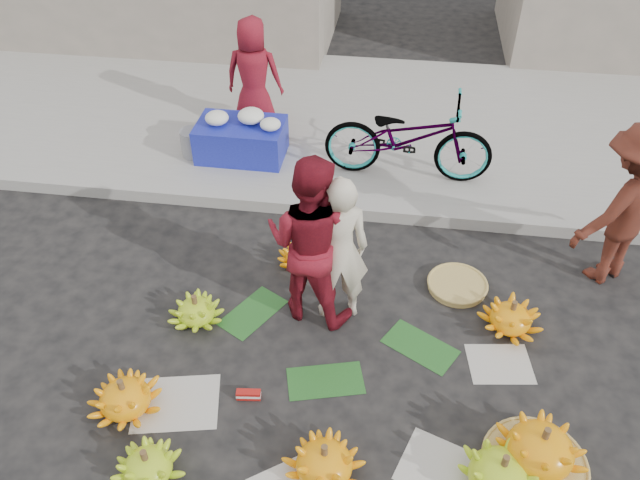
# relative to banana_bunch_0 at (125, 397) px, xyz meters

# --- Properties ---
(ground) EXTENTS (80.00, 80.00, 0.00)m
(ground) POSITION_rel_banana_bunch_0_xyz_m (1.67, 0.71, -0.16)
(ground) COLOR black
(ground) RESTS_ON ground
(curb) EXTENTS (40.00, 0.25, 0.15)m
(curb) POSITION_rel_banana_bunch_0_xyz_m (1.67, 2.91, -0.08)
(curb) COLOR gray
(curb) RESTS_ON ground
(sidewalk) EXTENTS (40.00, 4.00, 0.12)m
(sidewalk) POSITION_rel_banana_bunch_0_xyz_m (1.67, 5.01, -0.10)
(sidewalk) COLOR gray
(sidewalk) RESTS_ON ground
(newspaper_scatter) EXTENTS (3.20, 1.80, 0.00)m
(newspaper_scatter) POSITION_rel_banana_bunch_0_xyz_m (1.67, -0.09, -0.16)
(newspaper_scatter) COLOR beige
(newspaper_scatter) RESTS_ON ground
(banana_leaves) EXTENTS (2.00, 1.00, 0.00)m
(banana_leaves) POSITION_rel_banana_bunch_0_xyz_m (1.57, 0.91, -0.15)
(banana_leaves) COLOR #1B511C
(banana_leaves) RESTS_ON ground
(banana_bunch_0) EXTENTS (0.67, 0.67, 0.36)m
(banana_bunch_0) POSITION_rel_banana_bunch_0_xyz_m (0.00, 0.00, 0.00)
(banana_bunch_0) COLOR #FFA40C
(banana_bunch_0) RESTS_ON ground
(banana_bunch_1) EXTENTS (0.55, 0.55, 0.33)m
(banana_bunch_1) POSITION_rel_banana_bunch_0_xyz_m (0.39, -0.55, -0.02)
(banana_bunch_1) COLOR #8CC11B
(banana_bunch_1) RESTS_ON ground
(banana_bunch_2) EXTENTS (0.76, 0.76, 0.37)m
(banana_bunch_2) POSITION_rel_banana_bunch_0_xyz_m (1.68, -0.35, 0.00)
(banana_bunch_2) COLOR #FFA40C
(banana_bunch_2) RESTS_ON ground
(banana_bunch_3) EXTENTS (0.71, 0.71, 0.40)m
(banana_bunch_3) POSITION_rel_banana_bunch_0_xyz_m (2.96, -0.27, 0.02)
(banana_bunch_3) COLOR #8CC11B
(banana_bunch_3) RESTS_ON ground
(banana_bunch_4) EXTENTS (0.90, 0.90, 0.51)m
(banana_bunch_4) POSITION_rel_banana_bunch_0_xyz_m (3.24, -0.08, 0.07)
(banana_bunch_4) COLOR #AB8C47
(banana_bunch_4) RESTS_ON ground
(banana_bunch_5) EXTENTS (0.67, 0.67, 0.34)m
(banana_bunch_5) POSITION_rel_banana_bunch_0_xyz_m (3.19, 1.36, -0.01)
(banana_bunch_5) COLOR #FFA40C
(banana_bunch_5) RESTS_ON ground
(banana_bunch_6) EXTENTS (0.61, 0.61, 0.32)m
(banana_bunch_6) POSITION_rel_banana_bunch_0_xyz_m (0.28, 1.04, -0.02)
(banana_bunch_6) COLOR #8CC11B
(banana_bunch_6) RESTS_ON ground
(banana_bunch_7) EXTENTS (0.41, 0.41, 0.26)m
(banana_bunch_7) POSITION_rel_banana_bunch_0_xyz_m (1.10, 1.97, -0.05)
(banana_bunch_7) COLOR #FFA40C
(banana_bunch_7) RESTS_ON ground
(basket_spare) EXTENTS (0.75, 0.75, 0.07)m
(basket_spare) POSITION_rel_banana_bunch_0_xyz_m (2.72, 1.83, -0.13)
(basket_spare) COLOR #AB8C47
(basket_spare) RESTS_ON ground
(incense_stack) EXTENTS (0.21, 0.09, 0.08)m
(incense_stack) POSITION_rel_banana_bunch_0_xyz_m (0.96, 0.24, -0.11)
(incense_stack) COLOR #AE1612
(incense_stack) RESTS_ON ground
(vendor_cream) EXTENTS (0.64, 0.50, 1.54)m
(vendor_cream) POSITION_rel_banana_bunch_0_xyz_m (1.57, 1.35, 0.61)
(vendor_cream) COLOR beige
(vendor_cream) RESTS_ON ground
(vendor_red) EXTENTS (0.96, 0.82, 1.70)m
(vendor_red) POSITION_rel_banana_bunch_0_xyz_m (1.32, 1.34, 0.69)
(vendor_red) COLOR maroon
(vendor_red) RESTS_ON ground
(man_striped) EXTENTS (1.26, 1.16, 1.70)m
(man_striped) POSITION_rel_banana_bunch_0_xyz_m (4.18, 2.26, 0.69)
(man_striped) COLOR maroon
(man_striped) RESTS_ON ground
(flower_table) EXTENTS (1.08, 0.68, 0.63)m
(flower_table) POSITION_rel_banana_bunch_0_xyz_m (0.08, 3.77, 0.22)
(flower_table) COLOR #181FA0
(flower_table) RESTS_ON sidewalk
(grey_bucket) EXTENTS (0.31, 0.31, 0.35)m
(grey_bucket) POSITION_rel_banana_bunch_0_xyz_m (-0.54, 3.70, 0.13)
(grey_bucket) COLOR gray
(grey_bucket) RESTS_ON sidewalk
(flower_vendor) EXTENTS (0.74, 0.49, 1.51)m
(flower_vendor) POSITION_rel_banana_bunch_0_xyz_m (0.10, 4.49, 0.71)
(flower_vendor) COLOR maroon
(flower_vendor) RESTS_ON sidewalk
(bicycle) EXTENTS (0.73, 1.99, 1.04)m
(bicycle) POSITION_rel_banana_bunch_0_xyz_m (2.13, 3.62, 0.48)
(bicycle) COLOR gray
(bicycle) RESTS_ON sidewalk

